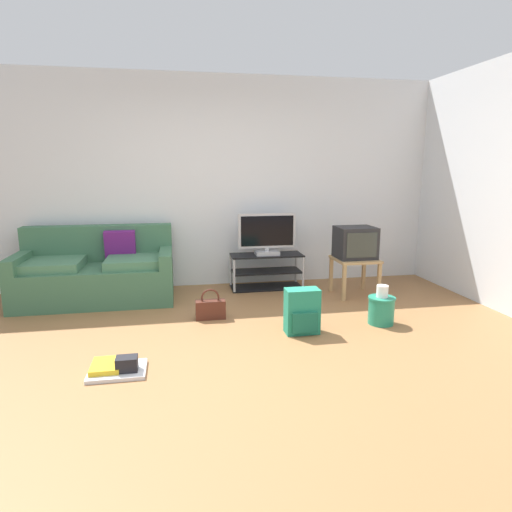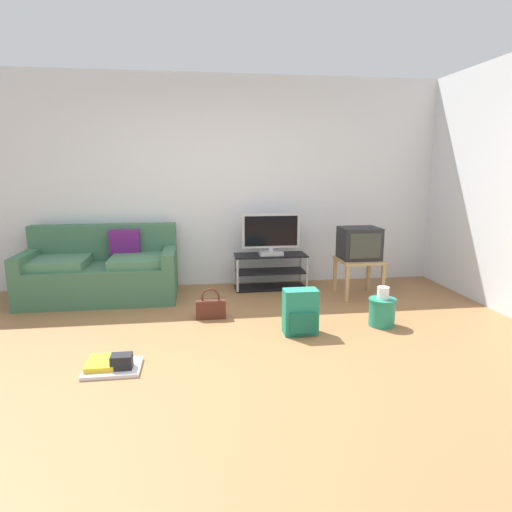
% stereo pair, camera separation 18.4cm
% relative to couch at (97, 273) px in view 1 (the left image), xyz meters
% --- Properties ---
extents(ground_plane, '(9.00, 9.80, 0.02)m').
position_rel_couch_xyz_m(ground_plane, '(1.37, -1.95, -0.33)').
color(ground_plane, olive).
extents(wall_back, '(9.00, 0.10, 2.70)m').
position_rel_couch_xyz_m(wall_back, '(1.37, 0.50, 1.03)').
color(wall_back, silver).
rests_on(wall_back, ground_plane).
extents(wall_right, '(0.10, 3.60, 2.70)m').
position_rel_couch_xyz_m(wall_right, '(4.42, -1.11, 1.03)').
color(wall_right, silver).
rests_on(wall_right, ground_plane).
extents(couch, '(1.76, 0.88, 0.85)m').
position_rel_couch_xyz_m(couch, '(0.00, 0.00, 0.00)').
color(couch, '#3D6B4C').
rests_on(couch, ground_plane).
extents(tv_stand, '(0.92, 0.38, 0.45)m').
position_rel_couch_xyz_m(tv_stand, '(2.07, 0.14, -0.10)').
color(tv_stand, black).
rests_on(tv_stand, ground_plane).
extents(flat_tv, '(0.74, 0.22, 0.53)m').
position_rel_couch_xyz_m(flat_tv, '(2.07, 0.12, 0.39)').
color(flat_tv, '#B2B2B7').
rests_on(flat_tv, tv_stand).
extents(side_table, '(0.50, 0.50, 0.46)m').
position_rel_couch_xyz_m(side_table, '(3.07, -0.36, 0.06)').
color(side_table, tan).
rests_on(side_table, ground_plane).
extents(crt_tv, '(0.46, 0.39, 0.38)m').
position_rel_couch_xyz_m(crt_tv, '(3.07, -0.34, 0.33)').
color(crt_tv, '#232326').
rests_on(crt_tv, side_table).
extents(backpack, '(0.32, 0.25, 0.43)m').
position_rel_couch_xyz_m(backpack, '(2.08, -1.48, -0.11)').
color(backpack, '#238466').
rests_on(backpack, ground_plane).
extents(handbag, '(0.31, 0.12, 0.32)m').
position_rel_couch_xyz_m(handbag, '(1.26, -0.92, -0.21)').
color(handbag, '#4C2319').
rests_on(handbag, ground_plane).
extents(cleaning_bucket, '(0.27, 0.27, 0.40)m').
position_rel_couch_xyz_m(cleaning_bucket, '(2.93, -1.38, -0.16)').
color(cleaning_bucket, '#238466').
rests_on(cleaning_bucket, ground_plane).
extents(floor_tray, '(0.43, 0.34, 0.14)m').
position_rel_couch_xyz_m(floor_tray, '(0.45, -2.02, -0.28)').
color(floor_tray, silver).
rests_on(floor_tray, ground_plane).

